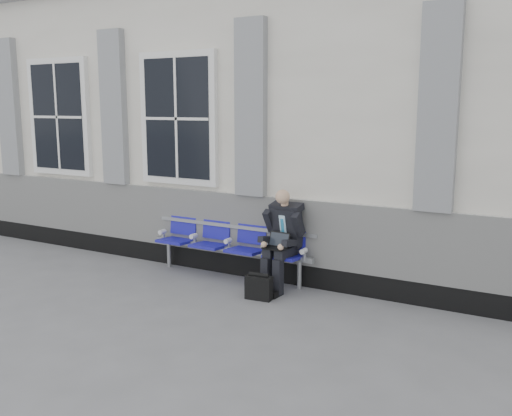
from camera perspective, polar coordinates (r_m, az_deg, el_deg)
The scene contains 5 objects.
ground at distance 8.12m, azimuth -15.64°, elevation -7.68°, with size 70.00×70.00×0.00m, color slate.
station_building at distance 10.48m, azimuth -2.67°, elevation 9.00°, with size 14.40×4.40×4.49m.
bench at distance 8.17m, azimuth -2.55°, elevation -3.18°, with size 2.60×0.47×0.91m.
businessman at distance 7.59m, azimuth 2.66°, elevation -2.75°, with size 0.54×0.73×1.36m.
briefcase at distance 7.33m, azimuth 0.29°, elevation -7.92°, with size 0.35×0.18×0.35m.
Camera 1 is at (5.54, -5.41, 2.44)m, focal length 40.00 mm.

